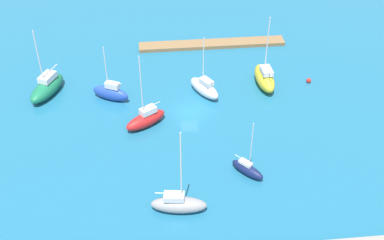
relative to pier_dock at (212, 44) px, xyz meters
The scene contains 10 objects.
water 19.80m from the pier_dock, 73.09° to the left, with size 160.00×160.00×0.00m, color #1E668C.
pier_dock is the anchor object (origin of this frame).
sailboat_navy_outer_mooring 32.11m from the pier_dock, 90.10° to the left, with size 4.04×4.30×7.96m.
sailboat_white_center_basin 15.05m from the pier_dock, 78.05° to the left, with size 4.82×6.13×9.46m.
sailboat_red_far_north 24.45m from the pier_dock, 60.70° to the left, with size 6.26×5.01×11.10m.
sailboat_gray_west_end 38.19m from the pier_dock, 76.76° to the left, with size 6.53×2.91×11.33m.
sailboat_blue_east_end 22.31m from the pier_dock, 40.70° to the left, with size 5.87×4.06×8.70m.
sailboat_green_off_beacon 29.09m from the pier_dock, 25.01° to the left, with size 5.71×8.12×10.78m.
sailboat_yellow_by_breakwater 14.73m from the pier_dock, 115.27° to the left, with size 2.88×7.13×11.29m.
mooring_buoy_red 18.69m from the pier_dock, 135.67° to the left, with size 0.73×0.73×0.73m, color red.
Camera 1 is at (5.28, 56.01, 42.07)m, focal length 46.15 mm.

